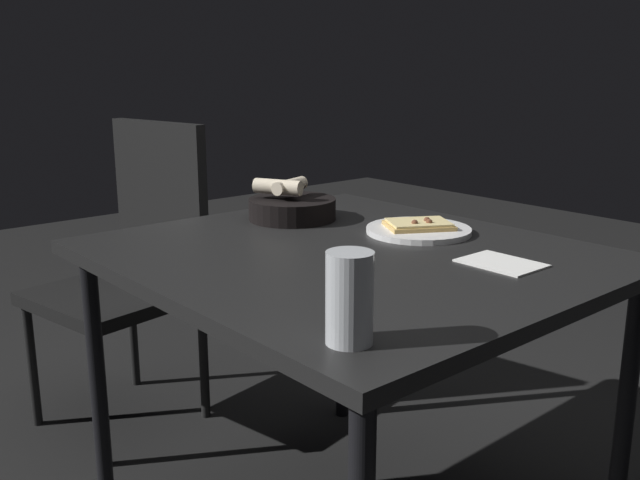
{
  "coord_description": "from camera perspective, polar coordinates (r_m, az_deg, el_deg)",
  "views": [
    {
      "loc": [
        1.11,
        -1.05,
        1.13
      ],
      "look_at": [
        0.0,
        -0.09,
        0.77
      ],
      "focal_mm": 39.84,
      "sensor_mm": 36.0,
      "label": 1
    }
  ],
  "objects": [
    {
      "name": "napkin",
      "position": [
        1.52,
        14.36,
        -1.81
      ],
      "size": [
        0.16,
        0.12,
        0.0
      ],
      "color": "white",
      "rests_on": "dining_table"
    },
    {
      "name": "pizza_plate",
      "position": [
        1.75,
        7.93,
        0.89
      ],
      "size": [
        0.26,
        0.26,
        0.04
      ],
      "color": "white",
      "rests_on": "dining_table"
    },
    {
      "name": "dining_table",
      "position": [
        1.6,
        2.39,
        -3.0
      ],
      "size": [
        1.05,
        0.94,
        0.73
      ],
      "color": "black",
      "rests_on": "ground"
    },
    {
      "name": "chair_near",
      "position": [
        2.33,
        -14.57,
        -1.36
      ],
      "size": [
        0.51,
        0.51,
        0.95
      ],
      "color": "black",
      "rests_on": "ground"
    },
    {
      "name": "bread_basket",
      "position": [
        1.88,
        -2.3,
        2.68
      ],
      "size": [
        0.23,
        0.23,
        0.11
      ],
      "color": "black",
      "rests_on": "dining_table"
    },
    {
      "name": "beer_glass",
      "position": [
        1.05,
        2.39,
        -5.16
      ],
      "size": [
        0.07,
        0.07,
        0.14
      ],
      "color": "silver",
      "rests_on": "dining_table"
    }
  ]
}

